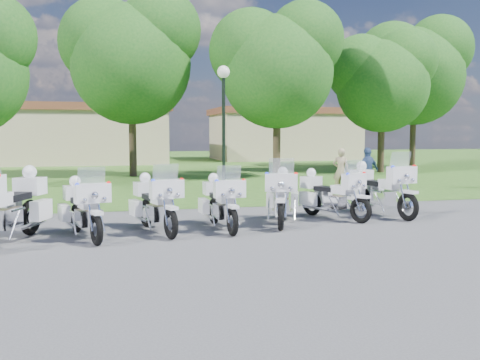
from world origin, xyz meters
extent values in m
plane|color=#4D4D51|center=(0.00, 0.00, 0.00)|extent=(100.00, 100.00, 0.00)
cube|color=#33611E|center=(0.00, 27.00, 0.00)|extent=(100.00, 48.00, 0.01)
torus|color=black|center=(-4.58, 0.03, 0.37)|extent=(0.40, 0.75, 0.74)
cube|color=silver|center=(-4.91, -0.83, 0.50)|extent=(0.58, 0.72, 0.38)
cube|color=black|center=(-4.79, -0.52, 0.87)|extent=(0.60, 0.78, 0.13)
cube|color=white|center=(-4.33, -0.24, 0.56)|extent=(0.39, 0.61, 0.40)
cube|color=white|center=(-4.95, 0.00, 0.56)|extent=(0.39, 0.61, 0.40)
cube|color=white|center=(-4.57, 0.06, 1.02)|extent=(0.66, 0.61, 0.36)
sphere|color=white|center=(-4.57, 0.06, 1.31)|extent=(0.29, 0.29, 0.29)
torus|color=black|center=(-3.23, -1.39, 0.31)|extent=(0.29, 0.63, 0.62)
torus|color=black|center=(-3.67, 0.13, 0.31)|extent=(0.29, 0.63, 0.62)
cube|color=white|center=(-3.22, -1.40, 0.63)|extent=(0.28, 0.44, 0.06)
cube|color=white|center=(-3.29, -1.18, 0.97)|extent=(0.70, 0.40, 0.37)
cube|color=silver|center=(-3.30, -1.13, 1.30)|extent=(0.53, 0.25, 0.35)
sphere|color=red|center=(-2.99, -1.15, 1.15)|extent=(0.08, 0.08, 0.08)
sphere|color=#1426E5|center=(-3.56, -1.32, 1.15)|extent=(0.08, 0.08, 0.08)
cube|color=silver|center=(-3.46, -0.61, 0.42)|extent=(0.45, 0.59, 0.32)
cube|color=white|center=(-3.39, -0.83, 0.74)|extent=(0.42, 0.55, 0.20)
cube|color=black|center=(-3.53, -0.34, 0.72)|extent=(0.46, 0.64, 0.11)
cube|color=white|center=(-3.37, 0.07, 0.46)|extent=(0.30, 0.51, 0.33)
cube|color=white|center=(-3.90, -0.09, 0.46)|extent=(0.30, 0.51, 0.33)
cube|color=white|center=(-3.68, 0.15, 0.85)|extent=(0.53, 0.48, 0.30)
sphere|color=white|center=(-3.68, 0.15, 1.09)|extent=(0.24, 0.24, 0.24)
torus|color=black|center=(-1.80, -1.12, 0.31)|extent=(0.27, 0.64, 0.63)
torus|color=black|center=(-2.18, 0.44, 0.31)|extent=(0.27, 0.64, 0.63)
cube|color=white|center=(-1.79, -1.14, 0.64)|extent=(0.26, 0.44, 0.07)
cube|color=white|center=(-1.85, -0.91, 0.99)|extent=(0.71, 0.38, 0.38)
cube|color=silver|center=(-1.86, -0.85, 1.32)|extent=(0.54, 0.24, 0.35)
sphere|color=red|center=(-1.54, -0.89, 1.17)|extent=(0.08, 0.08, 0.08)
sphere|color=#1426E5|center=(-2.13, -1.03, 1.17)|extent=(0.08, 0.08, 0.08)
cube|color=silver|center=(-1.99, -0.32, 0.42)|extent=(0.44, 0.59, 0.32)
cube|color=white|center=(-1.94, -0.54, 0.75)|extent=(0.41, 0.55, 0.21)
cube|color=black|center=(-2.06, -0.05, 0.73)|extent=(0.45, 0.64, 0.11)
cube|color=white|center=(-1.87, 0.37, 0.47)|extent=(0.28, 0.52, 0.34)
cube|color=white|center=(-2.42, 0.23, 0.47)|extent=(0.28, 0.52, 0.34)
cube|color=white|center=(-2.19, 0.46, 0.87)|extent=(0.53, 0.47, 0.30)
sphere|color=white|center=(-2.19, 0.46, 1.11)|extent=(0.24, 0.24, 0.24)
torus|color=black|center=(-0.53, -1.09, 0.30)|extent=(0.15, 0.61, 0.61)
torus|color=black|center=(-0.62, 0.46, 0.30)|extent=(0.15, 0.61, 0.61)
cube|color=white|center=(-0.53, -1.11, 0.62)|extent=(0.19, 0.41, 0.06)
cube|color=white|center=(-0.54, -0.88, 0.95)|extent=(0.67, 0.26, 0.36)
cube|color=silver|center=(-0.54, -0.82, 1.27)|extent=(0.51, 0.14, 0.34)
sphere|color=red|center=(-0.25, -0.92, 1.13)|extent=(0.08, 0.08, 0.08)
sphere|color=#1426E5|center=(-0.83, -0.95, 1.13)|extent=(0.08, 0.08, 0.08)
cube|color=silver|center=(-0.57, -0.30, 0.41)|extent=(0.34, 0.53, 0.31)
cube|color=white|center=(-0.56, -0.52, 0.73)|extent=(0.32, 0.49, 0.20)
cube|color=black|center=(-0.59, -0.03, 0.71)|extent=(0.34, 0.58, 0.11)
cube|color=white|center=(-0.34, 0.34, 0.45)|extent=(0.19, 0.48, 0.33)
cube|color=white|center=(-0.88, 0.30, 0.45)|extent=(0.19, 0.48, 0.33)
cube|color=white|center=(-0.62, 0.48, 0.84)|extent=(0.46, 0.39, 0.29)
sphere|color=white|center=(-0.62, 0.48, 1.07)|extent=(0.24, 0.24, 0.24)
torus|color=black|center=(0.63, -0.75, 0.32)|extent=(0.34, 0.66, 0.66)
torus|color=black|center=(1.19, 0.83, 0.32)|extent=(0.34, 0.66, 0.66)
cube|color=white|center=(0.62, -0.77, 0.67)|extent=(0.31, 0.47, 0.07)
cube|color=white|center=(0.71, -0.54, 1.03)|extent=(0.75, 0.46, 0.39)
cube|color=silver|center=(0.73, -0.48, 1.38)|extent=(0.56, 0.30, 0.37)
sphere|color=red|center=(0.98, -0.70, 1.22)|extent=(0.09, 0.09, 0.09)
sphere|color=#1426E5|center=(0.39, -0.48, 1.22)|extent=(0.09, 0.09, 0.09)
cube|color=silver|center=(0.92, 0.06, 0.44)|extent=(0.50, 0.63, 0.33)
cube|color=white|center=(0.84, -0.16, 0.79)|extent=(0.47, 0.59, 0.22)
cube|color=black|center=(1.02, 0.34, 0.77)|extent=(0.52, 0.69, 0.12)
cube|color=white|center=(1.42, 0.59, 0.49)|extent=(0.34, 0.54, 0.35)
cube|color=white|center=(0.87, 0.79, 0.49)|extent=(0.34, 0.54, 0.35)
cube|color=white|center=(1.20, 0.85, 0.91)|extent=(0.58, 0.53, 0.31)
sphere|color=white|center=(1.20, 0.85, 1.16)|extent=(0.26, 0.26, 0.26)
torus|color=black|center=(2.76, -0.28, 0.31)|extent=(0.37, 0.62, 0.62)
torus|color=black|center=(2.10, 1.16, 0.31)|extent=(0.37, 0.62, 0.62)
cube|color=white|center=(2.77, -0.29, 0.63)|extent=(0.32, 0.44, 0.07)
cube|color=white|center=(2.67, -0.08, 0.98)|extent=(0.70, 0.48, 0.37)
cube|color=silver|center=(2.65, -0.03, 1.30)|extent=(0.52, 0.32, 0.35)
sphere|color=red|center=(2.96, -0.01, 1.15)|extent=(0.08, 0.08, 0.08)
sphere|color=#1426E5|center=(2.42, -0.26, 1.15)|extent=(0.08, 0.08, 0.08)
cube|color=silver|center=(2.42, 0.46, 0.42)|extent=(0.51, 0.61, 0.32)
cube|color=white|center=(2.51, 0.26, 0.75)|extent=(0.47, 0.56, 0.20)
cube|color=black|center=(2.30, 0.71, 0.73)|extent=(0.53, 0.66, 0.11)
cube|color=white|center=(2.41, 1.15, 0.47)|extent=(0.35, 0.51, 0.34)
cube|color=white|center=(1.90, 0.92, 0.47)|extent=(0.35, 0.51, 0.34)
cube|color=white|center=(2.09, 1.19, 0.86)|extent=(0.56, 0.53, 0.30)
sphere|color=white|center=(2.09, 1.19, 1.10)|extent=(0.24, 0.24, 0.24)
torus|color=black|center=(4.01, -0.25, 0.35)|extent=(0.27, 0.71, 0.70)
torus|color=black|center=(3.67, 1.50, 0.35)|extent=(0.27, 0.71, 0.70)
cube|color=white|center=(4.02, -0.27, 0.71)|extent=(0.27, 0.49, 0.07)
cube|color=white|center=(3.97, -0.01, 1.10)|extent=(0.79, 0.39, 0.42)
cube|color=silver|center=(3.96, 0.05, 1.46)|extent=(0.60, 0.24, 0.39)
sphere|color=red|center=(4.31, -0.01, 1.30)|extent=(0.09, 0.09, 0.09)
sphere|color=#1426E5|center=(3.65, -0.14, 1.30)|extent=(0.09, 0.09, 0.09)
cube|color=silver|center=(3.84, 0.64, 0.47)|extent=(0.46, 0.64, 0.36)
cube|color=white|center=(3.89, 0.40, 0.84)|extent=(0.43, 0.60, 0.23)
cube|color=black|center=(3.78, 0.95, 0.82)|extent=(0.47, 0.70, 0.13)
cube|color=white|center=(4.01, 1.40, 0.52)|extent=(0.29, 0.57, 0.38)
cube|color=white|center=(3.40, 1.28, 0.52)|extent=(0.29, 0.57, 0.38)
cube|color=white|center=(3.67, 1.53, 0.96)|extent=(0.57, 0.51, 0.33)
sphere|color=white|center=(3.67, 1.53, 1.23)|extent=(0.27, 0.27, 0.27)
cylinder|color=black|center=(1.01, 6.86, 2.05)|extent=(0.12, 0.12, 4.10)
sphere|color=white|center=(1.01, 6.86, 4.26)|extent=(0.44, 0.44, 0.44)
cylinder|color=#38281C|center=(-1.78, 15.13, 1.99)|extent=(0.36, 0.36, 3.99)
sphere|color=#19591C|center=(-1.78, 15.13, 5.44)|extent=(5.80, 5.80, 5.80)
sphere|color=#19591C|center=(-3.05, 15.58, 6.52)|extent=(4.35, 4.35, 4.35)
sphere|color=#19591C|center=(-0.43, 14.76, 7.07)|extent=(3.99, 3.99, 3.99)
cylinder|color=#38281C|center=(4.85, 12.67, 1.83)|extent=(0.36, 0.36, 3.66)
sphere|color=#19591C|center=(4.85, 12.67, 4.98)|extent=(5.32, 5.32, 5.32)
sphere|color=#19591C|center=(3.69, 13.09, 5.98)|extent=(3.99, 3.99, 3.99)
sphere|color=#19591C|center=(6.09, 12.34, 6.48)|extent=(3.66, 3.66, 3.66)
cylinder|color=#38281C|center=(11.40, 14.62, 1.69)|extent=(0.36, 0.36, 3.39)
sphere|color=#19591C|center=(11.40, 14.62, 4.62)|extent=(4.93, 4.93, 4.93)
sphere|color=#19591C|center=(10.32, 15.00, 5.55)|extent=(3.70, 3.70, 3.70)
sphere|color=#19591C|center=(12.56, 14.31, 6.01)|extent=(3.39, 3.39, 3.39)
cylinder|color=#38281C|center=(15.51, 18.15, 2.06)|extent=(0.36, 0.36, 4.11)
sphere|color=#19591C|center=(15.51, 18.15, 5.61)|extent=(5.98, 5.98, 5.98)
sphere|color=#19591C|center=(14.20, 18.62, 6.73)|extent=(4.48, 4.48, 4.48)
sphere|color=#19591C|center=(16.91, 17.78, 7.29)|extent=(4.11, 4.11, 4.11)
cube|color=#C2AF8C|center=(-6.00, 28.00, 1.80)|extent=(14.00, 8.00, 3.60)
cube|color=brown|center=(-6.00, 28.00, 3.85)|extent=(14.56, 8.32, 0.50)
cube|color=#C2AF8C|center=(11.00, 30.00, 1.80)|extent=(11.00, 7.00, 3.60)
cube|color=brown|center=(11.00, 30.00, 3.85)|extent=(11.44, 7.28, 0.50)
imported|color=tan|center=(4.96, 5.65, 0.79)|extent=(0.69, 0.64, 1.59)
imported|color=#39538A|center=(5.75, 5.18, 0.81)|extent=(1.02, 0.68, 1.62)
camera|label=1|loc=(-2.99, -11.67, 2.11)|focal=40.00mm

